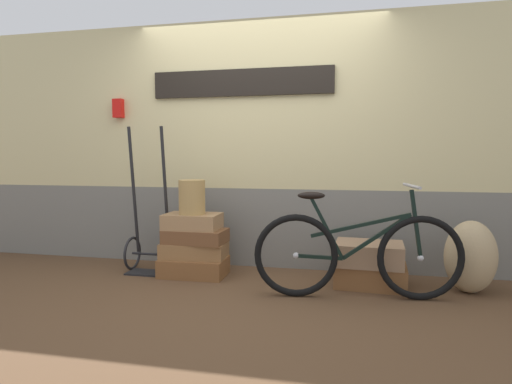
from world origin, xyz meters
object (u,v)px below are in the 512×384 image
Objects in this scene: suitcase_2 at (196,236)px; bicycle at (357,254)px; suitcase_0 at (194,267)px; wicker_basket at (192,197)px; burlap_sack at (470,257)px; suitcase_1 at (194,250)px; luggage_trolley at (150,240)px; suitcase_3 at (193,221)px; suitcase_4 at (370,275)px; suitcase_5 at (369,254)px.

suitcase_2 is 0.35× the size of bicycle.
wicker_basket reaches higher than suitcase_0.
suitcase_0 is 2.46m from burlap_sack.
luggage_trolley is (-0.48, 0.03, 0.07)m from suitcase_1.
suitcase_3 is 1.60m from bicycle.
suitcase_0 is at bearing -175.59° from suitcase_4.
suitcase_1 is at bearing 63.76° from wicker_basket.
bicycle reaches higher than suitcase_4.
bicycle is at bearing -104.05° from suitcase_5.
wicker_basket is (-0.03, -0.00, 0.38)m from suitcase_2.
bicycle is at bearing -15.08° from suitcase_3.
wicker_basket is at bearing -176.08° from suitcase_4.
suitcase_1 is 1.00× the size of burlap_sack.
wicker_basket is (-0.02, 0.01, 0.67)m from suitcase_0.
suitcase_4 is 0.42× the size of luggage_trolley.
suitcase_2 is 1.01× the size of suitcase_5.
suitcase_4 is (1.63, -0.00, -0.29)m from suitcase_2.
burlap_sack is at bearing -1.78° from suitcase_3.
suitcase_0 is at bearing -7.32° from luggage_trolley.
suitcase_3 is (-0.02, 0.04, 0.43)m from suitcase_0.
luggage_trolley is 2.94m from burlap_sack.
luggage_trolley reaches higher than bicycle.
suitcase_0 is 1.08× the size of suitcase_5.
suitcase_5 is 0.82m from burlap_sack.
suitcase_3 is (-0.02, 0.00, 0.28)m from suitcase_1.
suitcase_1 is at bearing -176.85° from suitcase_4.
suitcase_3 is at bearing -177.01° from suitcase_4.
suitcase_5 is 1.76× the size of wicker_basket.
suitcase_2 is at bearing 4.73° from wicker_basket.
suitcase_2 reaches higher than suitcase_4.
luggage_trolley reaches higher than suitcase_5.
suitcase_2 reaches higher than suitcase_1.
suitcase_3 is 1.72m from suitcase_4.
luggage_trolley reaches higher than suitcase_4.
suitcase_3 is 0.86× the size of suitcase_4.
suitcase_3 is (-0.04, 0.02, 0.14)m from suitcase_2.
suitcase_1 is 0.37× the size of bicycle.
burlap_sack is at bearing 1.10° from suitcase_2.
suitcase_0 is 0.16m from suitcase_1.
suitcase_3 is 0.86× the size of burlap_sack.
suitcase_0 is 0.44m from suitcase_3.
suitcase_3 is at bearing 118.23° from suitcase_0.
suitcase_2 is at bearing -34.31° from suitcase_3.
burlap_sack is (0.82, -0.01, 0.01)m from suitcase_5.
bicycle is (-0.11, -0.36, 0.07)m from suitcase_5.
luggage_trolley is at bearing 171.63° from suitcase_0.
bicycle is at bearing -159.45° from burlap_sack.
suitcase_3 is at bearing 165.69° from bicycle.
suitcase_2 is at bearing -48.85° from suitcase_1.
luggage_trolley reaches higher than suitcase_2.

